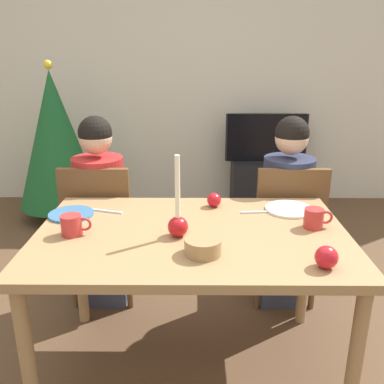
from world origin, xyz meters
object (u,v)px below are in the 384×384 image
(chair_right, at_px, (286,226))
(person_right_child, at_px, (286,216))
(tv, at_px, (266,138))
(apple_by_left_plate, at_px, (326,257))
(person_left_child, at_px, (101,215))
(plate_right, at_px, (289,209))
(plate_left, at_px, (71,214))
(mug_left, at_px, (72,225))
(apple_near_candle, at_px, (214,200))
(candle_centerpiece, at_px, (178,221))
(chair_left, at_px, (101,226))
(christmas_tree, at_px, (56,140))
(tv_stand, at_px, (264,184))
(bowl_walnuts, at_px, (203,246))
(dining_table, at_px, (192,248))
(mug_right, at_px, (314,218))

(chair_right, xyz_separation_m, person_right_child, (0.00, 0.03, 0.06))
(tv, height_order, apple_by_left_plate, tv)
(person_left_child, relative_size, plate_right, 4.82)
(plate_left, relative_size, mug_left, 1.62)
(tv, bearing_deg, apple_near_candle, -106.64)
(candle_centerpiece, bearing_deg, chair_left, 127.18)
(person_right_child, relative_size, candle_centerpiece, 3.21)
(tv, bearing_deg, mug_left, -117.79)
(chair_left, distance_m, tv, 2.12)
(christmas_tree, bearing_deg, apple_by_left_plate, -53.04)
(plate_right, bearing_deg, plate_left, -176.08)
(chair_right, xyz_separation_m, plate_right, (-0.07, -0.34, 0.24))
(tv_stand, xyz_separation_m, bowl_walnuts, (-0.66, -2.51, 0.54))
(plate_left, distance_m, apple_by_left_plate, 1.22)
(dining_table, bearing_deg, bowl_walnuts, -77.75)
(plate_right, bearing_deg, apple_near_candle, 172.45)
(plate_right, bearing_deg, apple_by_left_plate, -89.09)
(person_right_child, distance_m, mug_right, 0.63)
(person_left_child, xyz_separation_m, candle_centerpiece, (0.50, -0.69, 0.25))
(mug_right, bearing_deg, plate_left, 172.99)
(dining_table, relative_size, apple_near_candle, 19.02)
(chair_left, height_order, tv_stand, chair_left)
(tv, bearing_deg, plate_right, -95.92)
(chair_right, distance_m, candle_centerpiece, 0.96)
(plate_left, xyz_separation_m, mug_right, (1.16, -0.14, 0.04))
(chair_left, distance_m, person_right_child, 1.12)
(christmas_tree, bearing_deg, person_left_child, -63.19)
(tv, bearing_deg, plate_left, -121.70)
(chair_right, xyz_separation_m, apple_by_left_plate, (-0.06, -0.93, 0.28))
(person_left_child, distance_m, tv, 2.09)
(candle_centerpiece, relative_size, apple_near_candle, 4.96)
(person_left_child, xyz_separation_m, mug_right, (1.12, -0.59, 0.23))
(chair_right, relative_size, tv, 1.14)
(plate_left, relative_size, plate_right, 0.90)
(chair_right, distance_m, tv_stand, 1.72)
(tv, distance_m, apple_by_left_plate, 2.63)
(person_left_child, distance_m, plate_right, 1.13)
(mug_left, bearing_deg, tv_stand, 62.20)
(chair_right, distance_m, bowl_walnuts, 1.01)
(chair_left, bearing_deg, chair_right, 0.00)
(mug_left, bearing_deg, person_right_child, 31.75)
(dining_table, xyz_separation_m, tv_stand, (0.71, 2.30, -0.43))
(dining_table, distance_m, tv_stand, 2.44)
(tv, relative_size, plate_right, 3.25)
(chair_left, distance_m, christmas_tree, 1.57)
(dining_table, bearing_deg, person_left_child, 130.97)
(dining_table, xyz_separation_m, candle_centerpiece, (-0.06, -0.05, 0.16))
(tv, xyz_separation_m, plate_right, (-0.21, -2.03, 0.05))
(chair_right, xyz_separation_m, bowl_walnuts, (-0.52, -0.82, 0.27))
(plate_right, bearing_deg, mug_left, -163.53)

